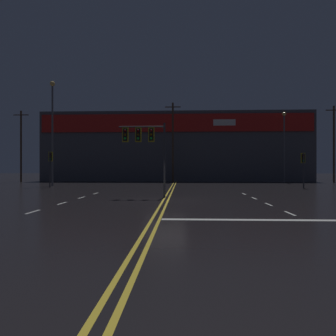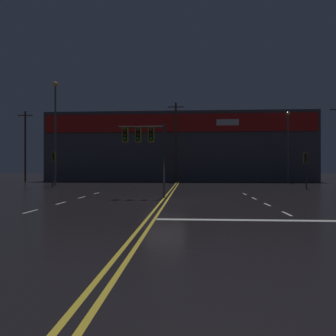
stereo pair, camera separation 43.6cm
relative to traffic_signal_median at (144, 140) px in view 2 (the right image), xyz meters
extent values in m
plane|color=black|center=(1.54, -2.01, -3.91)|extent=(200.00, 200.00, 0.00)
cube|color=gold|center=(1.39, -2.01, -3.91)|extent=(0.12, 60.00, 0.01)
cube|color=gold|center=(1.69, -2.01, -3.91)|extent=(0.12, 60.00, 0.01)
cube|color=silver|center=(-4.23, -7.41, -3.91)|extent=(0.12, 1.40, 0.01)
cube|color=silver|center=(-4.23, -3.81, -3.91)|extent=(0.12, 1.40, 0.01)
cube|color=silver|center=(-4.23, -0.21, -3.91)|extent=(0.12, 1.40, 0.01)
cube|color=silver|center=(-4.23, 3.39, -3.91)|extent=(0.12, 1.40, 0.01)
cube|color=silver|center=(7.32, -7.41, -3.91)|extent=(0.12, 1.40, 0.01)
cube|color=silver|center=(7.32, -3.81, -3.91)|extent=(0.12, 1.40, 0.01)
cube|color=silver|center=(7.32, -0.21, -3.91)|extent=(0.12, 1.40, 0.01)
cube|color=silver|center=(7.32, 3.39, -3.91)|extent=(0.12, 1.40, 0.01)
cube|color=silver|center=(7.32, -9.30, -3.91)|extent=(11.09, 0.40, 0.01)
cylinder|color=#38383D|center=(1.37, 0.02, -1.39)|extent=(0.14, 0.14, 5.05)
cylinder|color=#38383D|center=(-0.18, 0.02, 0.88)|extent=(3.10, 0.10, 0.10)
cube|color=black|center=(0.48, 0.02, 0.34)|extent=(0.28, 0.24, 0.84)
cube|color=gold|center=(0.48, 0.02, 0.34)|extent=(0.42, 0.08, 0.99)
sphere|color=#500705|center=(0.48, -0.14, 0.60)|extent=(0.17, 0.17, 0.17)
sphere|color=#543707|center=(0.48, -0.14, 0.34)|extent=(0.17, 0.17, 0.17)
sphere|color=green|center=(0.48, -0.14, 0.09)|extent=(0.17, 0.17, 0.17)
cube|color=black|center=(-0.41, 0.02, 0.34)|extent=(0.28, 0.24, 0.84)
cube|color=gold|center=(-0.41, 0.02, 0.34)|extent=(0.42, 0.08, 0.99)
sphere|color=#500705|center=(-0.41, -0.14, 0.60)|extent=(0.17, 0.17, 0.17)
sphere|color=#543707|center=(-0.41, -0.14, 0.34)|extent=(0.17, 0.17, 0.17)
sphere|color=green|center=(-0.41, -0.14, 0.09)|extent=(0.17, 0.17, 0.17)
cube|color=black|center=(-1.29, 0.02, 0.34)|extent=(0.28, 0.24, 0.84)
cube|color=gold|center=(-1.29, 0.02, 0.34)|extent=(0.42, 0.08, 0.99)
sphere|color=#500705|center=(-1.29, -0.14, 0.60)|extent=(0.17, 0.17, 0.17)
sphere|color=#543707|center=(-1.29, -0.14, 0.34)|extent=(0.17, 0.17, 0.17)
sphere|color=green|center=(-1.29, -0.14, 0.09)|extent=(0.17, 0.17, 0.17)
cylinder|color=#38383D|center=(-10.99, 10.86, -2.09)|extent=(0.13, 0.13, 3.64)
cube|color=black|center=(-10.99, 11.04, -0.74)|extent=(0.28, 0.24, 0.84)
cube|color=gold|center=(-10.99, 11.04, -0.74)|extent=(0.42, 0.08, 0.99)
sphere|color=#500705|center=(-10.99, 10.89, -0.48)|extent=(0.17, 0.17, 0.17)
sphere|color=#543707|center=(-10.99, 10.89, -0.74)|extent=(0.17, 0.17, 0.17)
sphere|color=green|center=(-10.99, 10.89, -0.99)|extent=(0.17, 0.17, 0.17)
cylinder|color=#38383D|center=(14.42, 10.49, -2.19)|extent=(0.13, 0.13, 3.44)
cube|color=black|center=(14.42, 10.67, -0.94)|extent=(0.28, 0.24, 0.84)
cube|color=gold|center=(14.42, 10.67, -0.94)|extent=(0.42, 0.08, 0.99)
sphere|color=#500705|center=(14.42, 10.51, -0.69)|extent=(0.17, 0.17, 0.17)
sphere|color=#543707|center=(14.42, 10.51, -0.94)|extent=(0.17, 0.17, 0.17)
sphere|color=green|center=(14.42, 10.51, -1.19)|extent=(0.17, 0.17, 0.17)
cylinder|color=#59595E|center=(-12.01, 14.04, 1.74)|extent=(0.20, 0.20, 11.30)
sphere|color=#F4C666|center=(-12.01, 14.04, 7.55)|extent=(0.56, 0.56, 0.56)
cylinder|color=#59595E|center=(16.61, 23.78, 0.73)|extent=(0.20, 0.20, 9.28)
sphere|color=#F4C666|center=(16.61, 23.78, 5.54)|extent=(0.56, 0.56, 0.56)
cube|color=#4C4C51|center=(1.54, 30.78, 1.30)|extent=(40.52, 10.00, 10.41)
cube|color=red|center=(1.54, 25.68, 4.68)|extent=(39.71, 0.20, 2.60)
cube|color=white|center=(8.63, 25.63, 4.68)|extent=(3.20, 0.16, 0.90)
cylinder|color=#4C3828|center=(-20.66, 24.04, 1.21)|extent=(0.26, 0.26, 10.24)
cube|color=#4C3828|center=(-20.66, 24.04, 5.72)|extent=(2.20, 0.12, 0.12)
cylinder|color=#4C3828|center=(1.21, 24.04, 1.69)|extent=(0.26, 0.26, 11.20)
cube|color=#4C3828|center=(1.21, 24.04, 6.69)|extent=(2.20, 0.12, 0.12)
camera|label=1|loc=(2.59, -22.03, -1.90)|focal=35.00mm
camera|label=2|loc=(3.03, -22.00, -1.90)|focal=35.00mm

